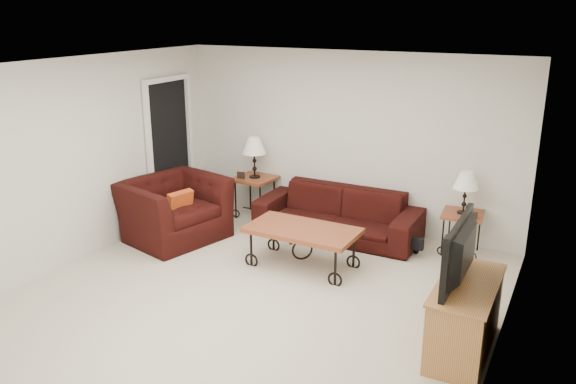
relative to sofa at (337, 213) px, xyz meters
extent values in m
plane|color=beige|center=(-0.09, -2.02, -0.33)|extent=(5.00, 5.00, 0.00)
cube|color=silver|center=(-0.09, 0.48, 0.92)|extent=(5.00, 0.02, 2.50)
cube|color=silver|center=(-0.09, -4.52, 0.92)|extent=(5.00, 0.02, 2.50)
cube|color=silver|center=(-2.59, -2.02, 0.92)|extent=(0.02, 5.00, 2.50)
cube|color=silver|center=(2.41, -2.02, 0.92)|extent=(0.02, 5.00, 2.50)
plane|color=white|center=(-0.09, -2.02, 2.17)|extent=(5.00, 5.00, 0.00)
cube|color=black|center=(-2.56, -0.37, 0.69)|extent=(0.08, 0.94, 2.04)
imported|color=black|center=(0.00, 0.00, 0.00)|extent=(2.26, 0.88, 0.66)
cube|color=brown|center=(-1.43, 0.18, -0.02)|extent=(0.61, 0.61, 0.61)
cube|color=brown|center=(1.65, 0.18, -0.06)|extent=(0.54, 0.54, 0.55)
cube|color=black|center=(-1.58, 0.03, 0.34)|extent=(0.12, 0.03, 0.10)
cube|color=black|center=(1.80, 0.03, 0.27)|extent=(0.11, 0.03, 0.09)
cube|color=brown|center=(0.01, -1.13, -0.08)|extent=(1.36, 0.75, 0.50)
imported|color=black|center=(-1.96, -1.10, 0.09)|extent=(1.41, 1.53, 0.83)
cube|color=#C44019|center=(-1.81, -1.15, 0.19)|extent=(0.19, 0.39, 0.38)
cube|color=#BA8045|center=(2.14, -2.10, 0.01)|extent=(0.48, 1.14, 0.69)
imported|color=black|center=(2.12, -2.10, 0.65)|extent=(0.13, 1.02, 0.59)
ellipsoid|color=black|center=(1.15, -0.11, -0.09)|extent=(0.45, 0.40, 0.48)
camera|label=1|loc=(2.89, -7.06, 2.72)|focal=36.47mm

